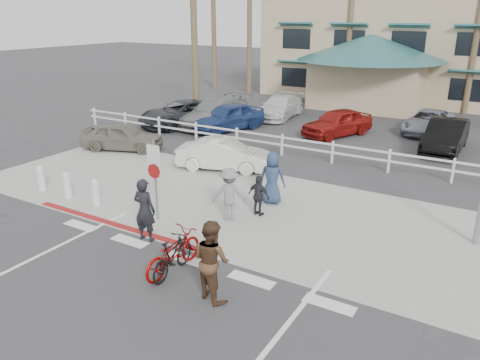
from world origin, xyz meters
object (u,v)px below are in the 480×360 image
Objects in this scene: sign_post at (155,176)px; bike_red at (173,252)px; bike_black at (172,256)px; car_white_sedan at (224,155)px; car_red_compact at (122,136)px.

sign_post is 3.39m from bike_red.
bike_red is 1.20× the size of bike_black.
sign_post is 1.46× the size of bike_red.
bike_black is at bearing -173.66° from car_white_sedan.
sign_post is 1.75× the size of bike_black.
car_red_compact is at bearing -37.26° from bike_red.
bike_black is at bearing -150.27° from car_red_compact.
bike_red is at bearing -61.99° from bike_black.
car_red_compact reaches higher than bike_red.
car_red_compact is (-9.12, 7.66, 0.15)m from bike_black.
bike_red is 0.52× the size of car_white_sedan.
car_white_sedan is (-3.29, 7.48, 0.11)m from bike_red.
bike_red is (2.39, -2.21, -0.93)m from sign_post.
car_red_compact reaches higher than bike_black.
bike_red reaches higher than bike_black.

